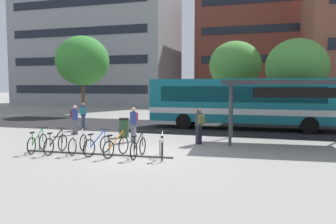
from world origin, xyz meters
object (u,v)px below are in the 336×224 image
at_px(city_bus, 246,101).
at_px(transit_shelter, 289,84).
at_px(parked_bicycle_blue_3, 97,145).
at_px(commuter_maroon_pack_3, 75,118).
at_px(parked_bicycle_black_5, 138,147).
at_px(commuter_olive_pack_1, 199,124).
at_px(trash_bin, 124,128).
at_px(street_tree_2, 235,65).
at_px(parked_bicycle_black_1, 56,144).
at_px(commuter_red_pack_0, 134,122).
at_px(parked_bicycle_green_0, 37,143).
at_px(commuter_teal_pack_2, 83,114).
at_px(parked_bicycle_orange_4, 116,147).
at_px(parked_bicycle_silver_2, 78,144).
at_px(street_tree_0, 297,67).
at_px(street_tree_1, 82,61).
at_px(parked_bicycle_white_6, 162,148).

distance_m(city_bus, transit_shelter, 5.43).
relative_size(parked_bicycle_blue_3, commuter_maroon_pack_3, 1.02).
xyz_separation_m(parked_bicycle_black_5, commuter_olive_pack_1, (1.71, 3.49, 0.60)).
distance_m(trash_bin, street_tree_2, 15.47).
relative_size(parked_bicycle_black_1, commuter_red_pack_0, 1.01).
relative_size(commuter_red_pack_0, trash_bin, 1.65).
xyz_separation_m(parked_bicycle_green_0, commuter_teal_pack_2, (-1.84, 6.75, 0.60)).
bearing_deg(city_bus, commuter_red_pack_0, -128.17).
relative_size(commuter_olive_pack_1, street_tree_2, 0.25).
relative_size(parked_bicycle_orange_4, street_tree_2, 0.25).
relative_size(commuter_red_pack_0, street_tree_2, 0.25).
distance_m(parked_bicycle_black_5, commuter_maroon_pack_3, 7.24).
relative_size(parked_bicycle_silver_2, commuter_teal_pack_2, 1.01).
xyz_separation_m(street_tree_0, street_tree_1, (-19.02, 1.95, 1.00)).
relative_size(parked_bicycle_green_0, street_tree_0, 0.27).
height_order(city_bus, commuter_teal_pack_2, city_bus).
distance_m(parked_bicycle_blue_3, street_tree_0, 17.27).
distance_m(city_bus, parked_bicycle_white_6, 9.99).
relative_size(parked_bicycle_green_0, commuter_olive_pack_1, 0.99).
bearing_deg(commuter_olive_pack_1, parked_bicycle_green_0, 81.48).
bearing_deg(street_tree_1, parked_bicycle_green_0, -65.13).
bearing_deg(transit_shelter, city_bus, 110.78).
bearing_deg(commuter_teal_pack_2, parked_bicycle_green_0, 170.86).
distance_m(parked_bicycle_silver_2, parked_bicycle_blue_3, 0.93).
distance_m(city_bus, commuter_teal_pack_2, 10.33).
xyz_separation_m(city_bus, street_tree_2, (-1.48, 8.95, 2.86)).
bearing_deg(parked_bicycle_blue_3, commuter_olive_pack_1, -34.37).
distance_m(commuter_olive_pack_1, street_tree_0, 12.52).
xyz_separation_m(commuter_olive_pack_1, street_tree_2, (0.34, 15.17, 3.64)).
bearing_deg(parked_bicycle_white_6, trash_bin, 22.92).
height_order(parked_bicycle_white_6, commuter_red_pack_0, commuter_red_pack_0).
relative_size(city_bus, commuter_maroon_pack_3, 7.18).
height_order(commuter_olive_pack_1, street_tree_0, street_tree_0).
xyz_separation_m(parked_bicycle_black_5, commuter_teal_pack_2, (-6.26, 6.50, 0.60)).
xyz_separation_m(city_bus, parked_bicycle_orange_4, (-4.42, -9.79, -1.39)).
bearing_deg(commuter_teal_pack_2, parked_bicycle_black_1, 177.63).
bearing_deg(street_tree_2, transit_shelter, -74.94).
distance_m(parked_bicycle_green_0, commuter_olive_pack_1, 7.21).
xyz_separation_m(parked_bicycle_black_1, parked_bicycle_blue_3, (1.80, 0.19, 0.00)).
bearing_deg(parked_bicycle_blue_3, parked_bicycle_green_0, 104.50).
distance_m(parked_bicycle_orange_4, commuter_teal_pack_2, 8.51).
height_order(commuter_red_pack_0, commuter_teal_pack_2, commuter_teal_pack_2).
bearing_deg(parked_bicycle_blue_3, parked_bicycle_black_5, -78.78).
bearing_deg(street_tree_2, commuter_olive_pack_1, -91.27).
bearing_deg(commuter_teal_pack_2, parked_bicycle_black_5, -160.48).
relative_size(parked_bicycle_orange_4, commuter_red_pack_0, 1.00).
distance_m(parked_bicycle_white_6, transit_shelter, 7.18).
distance_m(parked_bicycle_green_0, commuter_red_pack_0, 4.63).
height_order(commuter_maroon_pack_3, street_tree_2, street_tree_2).
xyz_separation_m(trash_bin, street_tree_0, (9.49, 9.96, 3.64)).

